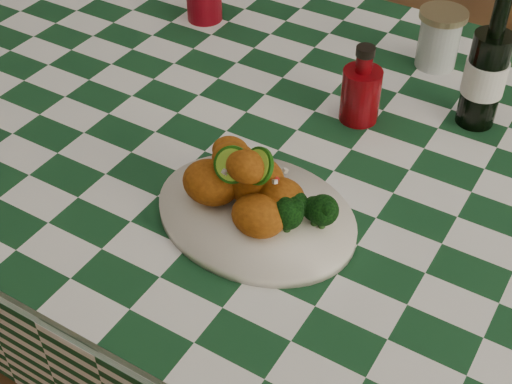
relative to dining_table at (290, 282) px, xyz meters
The scene contains 8 objects.
dining_table is the anchor object (origin of this frame).
plate 0.46m from the dining_table, 76.51° to the right, with size 0.31×0.24×0.02m, color silver, non-canonical shape.
fried_chicken_pile 0.52m from the dining_table, 78.73° to the right, with size 0.17×0.12×0.11m, color #A3540F, non-canonical shape.
broccoli_side 0.50m from the dining_table, 59.18° to the right, with size 0.07×0.07×0.05m, color black, non-canonical shape.
ketchup_bottle 0.48m from the dining_table, 49.23° to the left, with size 0.07×0.07×0.14m, color #65050A, non-canonical shape.
mason_jar 0.57m from the dining_table, 68.70° to the left, with size 0.09×0.09×0.11m, color #B2BCBA, non-canonical shape.
beer_bottle 0.60m from the dining_table, 36.03° to the left, with size 0.07×0.07×0.24m, color black, non-canonical shape.
wooden_chair_left 0.87m from the dining_table, 122.47° to the left, with size 0.42×0.44×0.93m, color #472814, non-canonical shape.
Camera 1 is at (0.45, -0.87, 1.52)m, focal length 50.00 mm.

